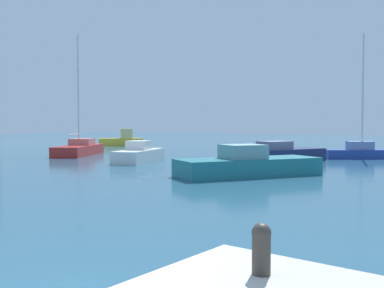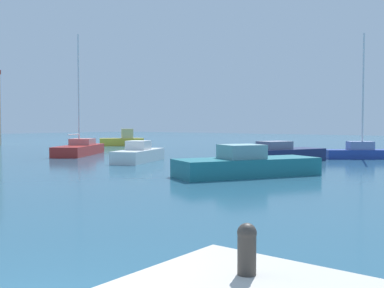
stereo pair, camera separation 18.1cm
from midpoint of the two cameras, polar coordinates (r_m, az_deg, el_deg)
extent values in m
plane|color=#285670|center=(30.64, -16.25, -2.22)|extent=(160.00, 160.00, 0.00)
cylinder|color=#38332D|center=(5.04, 7.60, -13.41)|extent=(0.20, 0.20, 0.45)
sphere|color=#38332D|center=(4.99, 7.62, -10.93)|extent=(0.21, 0.21, 0.21)
cube|color=#B22823|center=(37.28, -14.07, -0.76)|extent=(6.85, 5.49, 0.77)
cube|color=#C4716E|center=(37.99, -13.70, 0.28)|extent=(2.42, 2.39, 0.51)
cylinder|color=silver|center=(37.31, -14.15, 6.55)|extent=(0.12, 0.12, 8.73)
cylinder|color=silver|center=(36.07, -14.73, 1.17)|extent=(2.04, 1.37, 0.08)
cube|color=#233D93|center=(34.71, 20.29, -1.19)|extent=(4.32, 4.92, 0.64)
cube|color=#6E7DB1|center=(34.62, 20.08, -0.17)|extent=(1.90, 2.00, 0.59)
cylinder|color=silver|center=(34.71, 20.40, 6.14)|extent=(0.12, 0.12, 8.22)
cube|color=#19234C|center=(30.72, 10.38, -1.37)|extent=(7.12, 4.57, 0.82)
cube|color=slate|center=(30.55, 10.11, -0.14)|extent=(2.39, 2.09, 0.52)
cube|color=white|center=(30.11, -6.80, -1.46)|extent=(5.47, 3.61, 0.79)
cube|color=silver|center=(30.02, -6.85, -0.16)|extent=(1.72, 1.73, 0.59)
cube|color=gold|center=(51.89, -8.98, 0.25)|extent=(4.64, 4.31, 0.84)
cube|color=#DFCD77|center=(51.89, -8.29, 1.31)|extent=(1.78, 1.77, 1.07)
cube|color=#1E707A|center=(22.03, 6.83, -2.87)|extent=(7.27, 5.33, 0.85)
cube|color=#6B9CA2|center=(21.81, 6.13, -0.93)|extent=(2.43, 2.35, 0.66)
camera|label=1|loc=(0.09, -90.15, -0.01)|focal=42.73mm
camera|label=2|loc=(0.09, 89.85, 0.01)|focal=42.73mm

